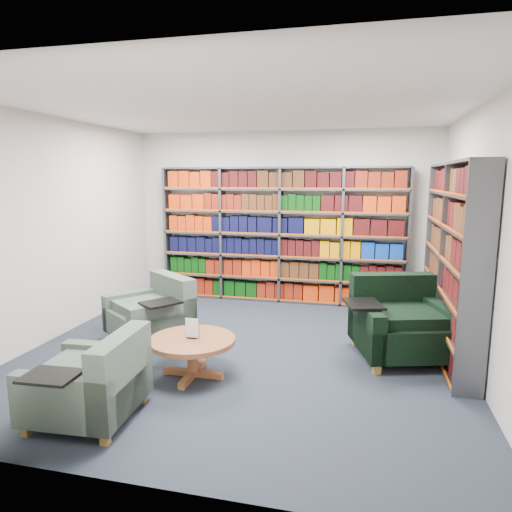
% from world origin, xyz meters
% --- Properties ---
extents(room_shell, '(5.02, 5.02, 2.82)m').
position_xyz_m(room_shell, '(0.00, 0.00, 1.40)').
color(room_shell, black).
rests_on(room_shell, ground).
extents(bookshelf_back, '(4.00, 0.28, 2.20)m').
position_xyz_m(bookshelf_back, '(0.00, 2.34, 1.10)').
color(bookshelf_back, '#47494F').
rests_on(bookshelf_back, ground).
extents(bookshelf_right, '(0.28, 2.50, 2.20)m').
position_xyz_m(bookshelf_right, '(2.34, 0.60, 1.10)').
color(bookshelf_right, '#47494F').
rests_on(bookshelf_right, ground).
extents(chair_teal_left, '(1.23, 1.23, 0.80)m').
position_xyz_m(chair_teal_left, '(-1.22, 0.16, 0.32)').
color(chair_teal_left, '#082538').
rests_on(chair_teal_left, ground).
extents(chair_green_right, '(1.31, 1.23, 0.91)m').
position_xyz_m(chair_green_right, '(1.77, 0.31, 0.37)').
color(chair_green_right, black).
rests_on(chair_green_right, ground).
extents(chair_teal_front, '(0.88, 1.01, 0.76)m').
position_xyz_m(chair_teal_front, '(-0.82, -1.80, 0.31)').
color(chair_teal_front, '#082538').
rests_on(chair_teal_front, ground).
extents(coffee_table, '(0.88, 0.88, 0.62)m').
position_xyz_m(coffee_table, '(-0.33, -0.81, 0.33)').
color(coffee_table, brown).
rests_on(coffee_table, ground).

